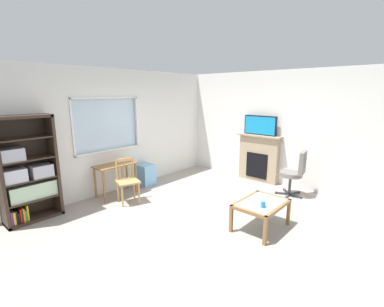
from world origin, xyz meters
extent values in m
cube|color=#9E9389|center=(0.00, 0.00, -0.01)|extent=(6.26, 5.94, 0.02)
cube|color=silver|center=(0.00, 2.47, 0.47)|extent=(5.26, 0.12, 0.94)
cube|color=silver|center=(0.00, 2.47, 2.41)|extent=(5.26, 0.12, 0.61)
cube|color=silver|center=(-1.89, 2.47, 1.52)|extent=(1.48, 0.12, 1.17)
cube|color=silver|center=(1.52, 2.47, 1.52)|extent=(2.22, 0.12, 1.17)
cube|color=silver|center=(-0.37, 2.48, 1.52)|extent=(1.56, 0.02, 1.17)
cube|color=white|center=(-0.37, 2.41, 0.95)|extent=(1.62, 0.06, 0.03)
cube|color=white|center=(-0.37, 2.41, 2.09)|extent=(1.62, 0.06, 0.03)
cube|color=white|center=(-1.15, 2.41, 1.52)|extent=(0.03, 0.06, 1.17)
cube|color=white|center=(0.41, 2.41, 1.52)|extent=(0.03, 0.06, 1.17)
cube|color=silver|center=(2.69, 0.00, 1.36)|extent=(0.12, 5.14, 2.71)
cube|color=#38281E|center=(-1.64, 2.22, 0.92)|extent=(0.05, 0.38, 1.84)
cube|color=#38281E|center=(-2.06, 2.22, 1.82)|extent=(0.90, 0.38, 0.05)
cube|color=#38281E|center=(-2.06, 2.22, 0.03)|extent=(0.90, 0.38, 0.05)
cube|color=#38281E|center=(-2.06, 2.40, 0.92)|extent=(0.90, 0.02, 1.84)
cube|color=#38281E|center=(-2.06, 2.22, 0.38)|extent=(0.85, 0.36, 0.02)
cube|color=#38281E|center=(-2.06, 2.22, 0.74)|extent=(0.85, 0.36, 0.02)
cube|color=#38281E|center=(-2.06, 2.22, 1.10)|extent=(0.85, 0.36, 0.02)
cube|color=#38281E|center=(-2.06, 2.22, 1.46)|extent=(0.85, 0.36, 0.02)
cube|color=#B7D6B2|center=(-2.04, 2.21, 0.53)|extent=(0.75, 0.27, 0.27)
cube|color=silver|center=(-2.28, 2.21, 0.86)|extent=(0.34, 0.30, 0.22)
cube|color=#B2B2BC|center=(-1.87, 2.21, 0.86)|extent=(0.34, 0.32, 0.21)
cube|color=#B2B2BC|center=(-2.28, 2.21, 1.22)|extent=(0.34, 0.31, 0.21)
cube|color=purple|center=(-2.43, 2.20, 0.17)|extent=(0.03, 0.25, 0.24)
cube|color=yellow|center=(-2.39, 2.20, 0.16)|extent=(0.03, 0.25, 0.22)
cube|color=black|center=(-2.36, 2.20, 0.17)|extent=(0.03, 0.22, 0.23)
cube|color=black|center=(-2.33, 2.20, 0.14)|extent=(0.02, 0.21, 0.18)
cube|color=red|center=(-2.29, 2.20, 0.17)|extent=(0.02, 0.21, 0.24)
cube|color=orange|center=(-2.26, 2.20, 0.17)|extent=(0.02, 0.30, 0.25)
cube|color=green|center=(-2.22, 2.20, 0.15)|extent=(0.03, 0.22, 0.20)
cube|color=yellow|center=(-2.19, 2.20, 0.19)|extent=(0.02, 0.22, 0.27)
cube|color=olive|center=(-0.43, 2.12, 0.69)|extent=(0.89, 0.45, 0.03)
cylinder|color=olive|center=(-0.83, 1.95, 0.34)|extent=(0.04, 0.04, 0.67)
cylinder|color=olive|center=(-0.03, 1.95, 0.34)|extent=(0.04, 0.04, 0.67)
cylinder|color=olive|center=(-0.83, 2.29, 0.34)|extent=(0.04, 0.04, 0.67)
cylinder|color=olive|center=(-0.03, 2.29, 0.34)|extent=(0.04, 0.04, 0.67)
cube|color=tan|center=(-0.51, 1.57, 0.45)|extent=(0.53, 0.51, 0.04)
cylinder|color=tan|center=(-0.72, 1.47, 0.22)|extent=(0.04, 0.04, 0.43)
cylinder|color=tan|center=(-0.40, 1.36, 0.22)|extent=(0.04, 0.04, 0.43)
cylinder|color=tan|center=(-0.62, 1.78, 0.22)|extent=(0.04, 0.04, 0.43)
cylinder|color=tan|center=(-0.30, 1.67, 0.22)|extent=(0.04, 0.04, 0.43)
cylinder|color=tan|center=(-0.62, 1.78, 0.68)|extent=(0.04, 0.04, 0.45)
cylinder|color=tan|center=(-0.30, 1.67, 0.68)|extent=(0.04, 0.04, 0.45)
cube|color=tan|center=(-0.46, 1.72, 0.87)|extent=(0.35, 0.15, 0.06)
cylinder|color=tan|center=(-0.56, 1.75, 0.65)|extent=(0.02, 0.02, 0.35)
cylinder|color=tan|center=(-0.46, 1.72, 0.65)|extent=(0.02, 0.02, 0.35)
cylinder|color=tan|center=(-0.36, 1.69, 0.65)|extent=(0.02, 0.02, 0.35)
cube|color=#72ADDB|center=(0.42, 2.17, 0.26)|extent=(0.35, 0.40, 0.51)
cube|color=tan|center=(2.54, 0.29, 0.57)|extent=(0.18, 1.03, 1.14)
cube|color=black|center=(2.45, 0.29, 0.41)|extent=(0.03, 0.56, 0.63)
cube|color=tan|center=(2.52, 0.29, 1.16)|extent=(0.26, 1.13, 0.04)
cube|color=black|center=(2.52, 0.29, 1.42)|extent=(0.05, 0.84, 0.47)
cube|color=#198CCC|center=(2.49, 0.29, 1.42)|extent=(0.01, 0.79, 0.42)
cylinder|color=slate|center=(2.08, -0.72, 0.48)|extent=(0.48, 0.48, 0.09)
cube|color=slate|center=(2.12, -0.94, 0.76)|extent=(0.41, 0.14, 0.48)
cylinder|color=#38383D|center=(2.08, -0.72, 0.24)|extent=(0.06, 0.06, 0.42)
cube|color=#38383D|center=(1.94, -0.75, 0.03)|extent=(0.28, 0.08, 0.03)
cylinder|color=#38383D|center=(1.80, -0.77, 0.03)|extent=(0.05, 0.05, 0.05)
cube|color=#38383D|center=(2.06, -0.86, 0.03)|extent=(0.08, 0.28, 0.03)
cylinder|color=#38383D|center=(2.04, -1.00, 0.03)|extent=(0.05, 0.05, 0.05)
cube|color=#38383D|center=(2.21, -0.79, 0.03)|extent=(0.27, 0.16, 0.03)
cylinder|color=#38383D|center=(2.33, -0.85, 0.03)|extent=(0.05, 0.05, 0.05)
cube|color=#38383D|center=(2.18, -0.62, 0.03)|extent=(0.22, 0.22, 0.03)
cylinder|color=#38383D|center=(2.28, -0.53, 0.03)|extent=(0.05, 0.05, 0.05)
cube|color=#38383D|center=(2.02, -0.60, 0.03)|extent=(0.16, 0.27, 0.03)
cylinder|color=#38383D|center=(1.95, -0.48, 0.03)|extent=(0.05, 0.05, 0.05)
cube|color=#8C9E99|center=(0.31, -0.95, 0.45)|extent=(0.80, 0.54, 0.02)
cube|color=brown|center=(0.31, -1.25, 0.43)|extent=(0.90, 0.05, 0.05)
cube|color=brown|center=(0.31, -0.66, 0.43)|extent=(0.90, 0.05, 0.05)
cube|color=brown|center=(-0.12, -0.95, 0.43)|extent=(0.05, 0.64, 0.05)
cube|color=brown|center=(0.73, -0.95, 0.43)|extent=(0.05, 0.64, 0.05)
cube|color=brown|center=(-0.12, -1.25, 0.20)|extent=(0.05, 0.05, 0.41)
cube|color=brown|center=(0.73, -1.25, 0.20)|extent=(0.05, 0.05, 0.41)
cube|color=brown|center=(-0.12, -0.66, 0.20)|extent=(0.05, 0.05, 0.41)
cube|color=brown|center=(0.73, -0.66, 0.20)|extent=(0.05, 0.05, 0.41)
cylinder|color=#337FD6|center=(0.15, -1.06, 0.50)|extent=(0.07, 0.07, 0.09)
camera|label=1|loc=(-3.53, -2.83, 2.20)|focal=25.26mm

